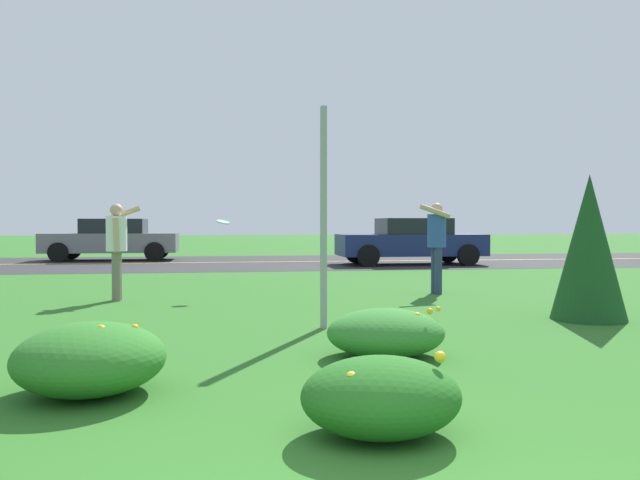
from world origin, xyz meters
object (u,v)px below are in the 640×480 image
Objects in this scene: person_thrower_white_shirt at (117,243)px; frisbee_pale_blue at (223,222)px; car_navy_center_left at (411,241)px; car_gray_center_right at (112,239)px; person_catcher_blue_shirt at (436,239)px; sign_post_near_path at (324,218)px.

person_thrower_white_shirt reaches higher than frisbee_pale_blue.
car_navy_center_left reaches higher than frisbee_pale_blue.
person_catcher_blue_shirt is at bearing -56.72° from car_gray_center_right.
person_catcher_blue_shirt is 0.37× the size of car_navy_center_left.
frisbee_pale_blue is at bearing 10.07° from person_thrower_white_shirt.
car_gray_center_right is at bearing 123.28° from person_catcher_blue_shirt.
person_thrower_white_shirt is at bearing -132.77° from car_navy_center_left.
car_gray_center_right is at bearing 108.35° from frisbee_pale_blue.
person_thrower_white_shirt is 1.81m from frisbee_pale_blue.
person_catcher_blue_shirt is at bearing -103.76° from car_navy_center_left.
person_catcher_blue_shirt is 14.03m from car_gray_center_right.
car_gray_center_right is (-9.65, 3.73, 0.00)m from car_navy_center_left.
car_navy_center_left is (7.56, 8.17, -0.23)m from person_thrower_white_shirt.
person_catcher_blue_shirt is 6.86× the size of frisbee_pale_blue.
person_thrower_white_shirt is 11.13m from car_navy_center_left.
car_navy_center_left is at bearing 47.23° from person_thrower_white_shirt.
frisbee_pale_blue is (1.75, 0.31, 0.34)m from person_thrower_white_shirt.
person_catcher_blue_shirt is 0.37× the size of car_gray_center_right.
frisbee_pale_blue is (-3.85, 0.14, 0.31)m from person_catcher_blue_shirt.
sign_post_near_path reaches higher than frisbee_pale_blue.
car_gray_center_right is (-2.10, 11.90, -0.23)m from person_thrower_white_shirt.
person_catcher_blue_shirt is at bearing -2.04° from frisbee_pale_blue.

